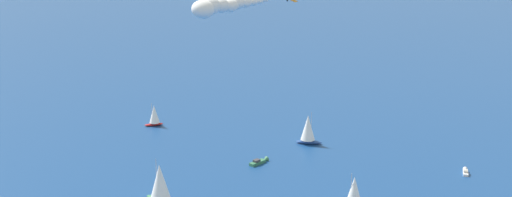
% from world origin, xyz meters
% --- Properties ---
extents(motorboat_far_port, '(3.60, 5.71, 1.63)m').
position_xyz_m(motorboat_far_port, '(66.53, 13.81, 0.44)').
color(motorboat_far_port, white).
rests_on(motorboat_far_port, ground_plane).
extents(sailboat_ahead, '(7.14, 4.12, 9.06)m').
position_xyz_m(sailboat_ahead, '(26.18, -2.15, 4.14)').
color(sailboat_ahead, '#9E9993').
rests_on(sailboat_ahead, ground_plane).
extents(sailboat_mid_cluster, '(7.14, 4.40, 8.91)m').
position_xyz_m(sailboat_mid_cluster, '(-26.82, 75.08, 4.07)').
color(sailboat_mid_cluster, '#B21E1E').
rests_on(sailboat_mid_cluster, ground_plane).
extents(sailboat_outer_ring_a, '(9.20, 6.09, 11.44)m').
position_xyz_m(sailboat_outer_ring_a, '(25.12, 46.89, 5.22)').
color(sailboat_outer_ring_a, '#23478C').
rests_on(sailboat_outer_ring_a, ground_plane).
extents(sailboat_outer_ring_d, '(8.63, 9.00, 12.57)m').
position_xyz_m(sailboat_outer_ring_d, '(-25.57, 6.97, 5.74)').
color(sailboat_outer_ring_d, '#33704C').
rests_on(sailboat_outer_ring_d, ground_plane).
extents(motorboat_outer_ring_f, '(6.94, 5.99, 2.13)m').
position_xyz_m(motorboat_outer_ring_f, '(5.88, 31.51, 0.57)').
color(motorboat_outer_ring_f, '#33704C').
rests_on(motorboat_outer_ring_f, ground_plane).
extents(smoke_trail_wingman, '(22.09, 23.34, 4.91)m').
position_xyz_m(smoke_trail_wingman, '(-11.29, -24.88, 57.77)').
color(smoke_trail_wingman, white).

